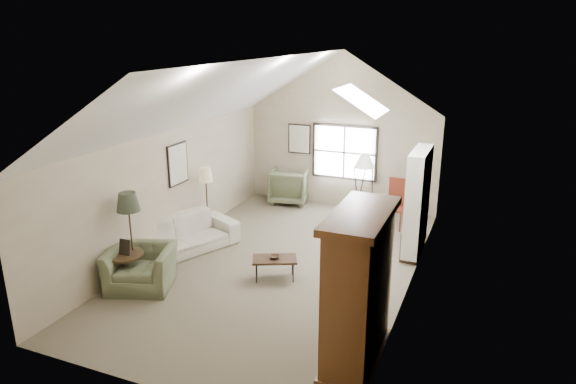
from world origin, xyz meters
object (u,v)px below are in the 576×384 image
at_px(sofa, 178,236).
at_px(armchair_far, 290,186).
at_px(coffee_table, 275,268).
at_px(side_table, 127,270).
at_px(side_chair, 395,204).
at_px(armchair_near, 141,268).
at_px(armoire, 358,289).

xyz_separation_m(sofa, armchair_far, (0.88, 3.96, 0.09)).
distance_m(sofa, coffee_table, 2.36).
bearing_deg(side_table, coffee_table, 28.90).
height_order(side_table, side_chair, side_chair).
bearing_deg(side_chair, armchair_near, -122.93).
height_order(coffee_table, side_table, side_table).
bearing_deg(armchair_far, armoire, 110.14).
xyz_separation_m(armoire, armchair_near, (-4.14, 0.63, -0.73)).
distance_m(armchair_near, side_chair, 5.91).
height_order(armoire, coffee_table, armoire).
distance_m(armoire, armchair_near, 4.25).
height_order(sofa, side_table, sofa).
bearing_deg(sofa, side_chair, -26.01).
bearing_deg(armoire, armchair_far, 119.83).
relative_size(armchair_far, side_table, 1.60).
relative_size(armoire, armchair_far, 2.18).
distance_m(coffee_table, side_chair, 3.80).
relative_size(armchair_near, side_chair, 0.98).
height_order(armoire, side_table, armoire).
distance_m(armoire, sofa, 4.93).
xyz_separation_m(sofa, armchair_near, (0.24, -1.51, 0.00)).
bearing_deg(coffee_table, side_chair, 66.00).
distance_m(armoire, armchair_far, 7.06).
bearing_deg(armchair_near, armchair_far, 63.81).
bearing_deg(side_table, armchair_near, 20.54).
xyz_separation_m(sofa, side_chair, (3.87, 3.14, 0.22)).
bearing_deg(armchair_far, armchair_near, 73.62).
bearing_deg(armchair_near, side_table, -178.95).
bearing_deg(armchair_far, side_table, 71.30).
relative_size(sofa, side_table, 3.99).
xyz_separation_m(armoire, coffee_table, (-2.05, 1.83, -0.89)).
xyz_separation_m(armoire, sofa, (-4.38, 2.14, -0.73)).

